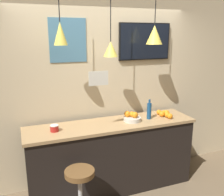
{
  "coord_description": "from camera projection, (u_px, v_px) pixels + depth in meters",
  "views": [
    {
      "loc": [
        -1.13,
        -2.29,
        2.15
      ],
      "look_at": [
        0.0,
        0.67,
        1.34
      ],
      "focal_mm": 40.0,
      "sensor_mm": 36.0,
      "label": 1
    }
  ],
  "objects": [
    {
      "name": "hanging_menu_board",
      "position": [
        99.0,
        78.0,
        2.92
      ],
      "size": [
        0.24,
        0.01,
        0.17
      ],
      "color": "silver"
    },
    {
      "name": "wall_poster",
      "position": [
        68.0,
        40.0,
        3.24
      ],
      "size": [
        0.49,
        0.01,
        0.57
      ],
      "color": "teal"
    },
    {
      "name": "juice_bottle",
      "position": [
        149.0,
        111.0,
        3.5
      ],
      "size": [
        0.06,
        0.06,
        0.28
      ],
      "color": "navy",
      "rests_on": "service_counter"
    },
    {
      "name": "orange_pile",
      "position": [
        165.0,
        114.0,
        3.62
      ],
      "size": [
        0.18,
        0.29,
        0.09
      ],
      "color": "orange",
      "rests_on": "service_counter"
    },
    {
      "name": "mounted_tv",
      "position": [
        145.0,
        42.0,
        3.62
      ],
      "size": [
        0.8,
        0.04,
        0.52
      ],
      "color": "black"
    },
    {
      "name": "pendant_lamp_right",
      "position": [
        154.0,
        35.0,
        3.32
      ],
      "size": [
        0.22,
        0.22,
        0.79
      ],
      "color": "black"
    },
    {
      "name": "spread_jar",
      "position": [
        54.0,
        128.0,
        3.06
      ],
      "size": [
        0.11,
        0.11,
        0.08
      ],
      "color": "red",
      "rests_on": "service_counter"
    },
    {
      "name": "pendant_lamp_middle",
      "position": [
        111.0,
        49.0,
        3.15
      ],
      "size": [
        0.19,
        0.19,
        0.93
      ],
      "color": "black"
    },
    {
      "name": "pendant_lamp_left",
      "position": [
        60.0,
        33.0,
        2.89
      ],
      "size": [
        0.16,
        0.16,
        0.78
      ],
      "color": "black"
    },
    {
      "name": "back_wall",
      "position": [
        102.0,
        84.0,
        3.59
      ],
      "size": [
        8.0,
        0.06,
        2.9
      ],
      "color": "beige",
      "rests_on": "ground_plane"
    },
    {
      "name": "bar_stool",
      "position": [
        80.0,
        191.0,
        2.8
      ],
      "size": [
        0.43,
        0.43,
        0.7
      ],
      "color": "#B7B7BC",
      "rests_on": "ground_plane"
    },
    {
      "name": "service_counter",
      "position": [
        112.0,
        156.0,
        3.48
      ],
      "size": [
        2.31,
        0.56,
        0.99
      ],
      "color": "black",
      "rests_on": "ground_plane"
    },
    {
      "name": "fruit_bowl",
      "position": [
        132.0,
        117.0,
        3.43
      ],
      "size": [
        0.24,
        0.24,
        0.14
      ],
      "color": "beige",
      "rests_on": "service_counter"
    }
  ]
}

